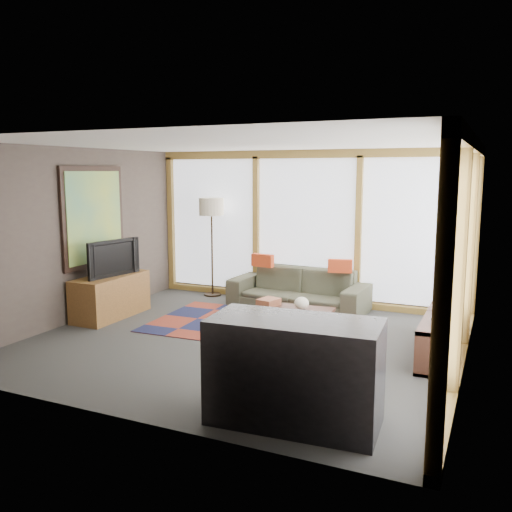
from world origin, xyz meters
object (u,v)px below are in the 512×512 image
at_px(coffee_table, 293,321).
at_px(sofa, 298,289).
at_px(bar_counter, 295,371).
at_px(bookshelf, 441,332).
at_px(tv_console, 111,296).
at_px(floor_lamp, 212,247).
at_px(television, 110,258).

bearing_deg(coffee_table, sofa, 107.02).
relative_size(sofa, bar_counter, 1.49).
height_order(bookshelf, tv_console, tv_console).
bearing_deg(floor_lamp, tv_console, -110.53).
relative_size(sofa, television, 2.30).
height_order(coffee_table, bookshelf, bookshelf).
bearing_deg(floor_lamp, sofa, -9.15).
xyz_separation_m(floor_lamp, bookshelf, (4.13, -1.55, -0.63)).
xyz_separation_m(sofa, television, (-2.48, -1.66, 0.61)).
xyz_separation_m(coffee_table, tv_console, (-2.90, -0.31, 0.15)).
bearing_deg(sofa, bar_counter, -67.13).
bearing_deg(floor_lamp, coffee_table, -36.86).
relative_size(bookshelf, bar_counter, 1.35).
bearing_deg(tv_console, television, 4.69).
bearing_deg(tv_console, coffee_table, 6.19).
xyz_separation_m(television, bar_counter, (3.84, -2.20, -0.46)).
distance_m(coffee_table, tv_console, 2.92).
bearing_deg(bar_counter, floor_lamp, 123.17).
distance_m(coffee_table, bar_counter, 2.71).
xyz_separation_m(floor_lamp, bar_counter, (3.13, -4.14, -0.41)).
bearing_deg(bookshelf, bar_counter, -111.12).
relative_size(coffee_table, tv_console, 0.83).
distance_m(floor_lamp, bar_counter, 5.21).
distance_m(sofa, floor_lamp, 1.87).
distance_m(television, bar_counter, 4.45).
bearing_deg(sofa, television, -142.81).
bearing_deg(coffee_table, bookshelf, 2.33).
height_order(coffee_table, tv_console, tv_console).
bearing_deg(sofa, bookshelf, -24.74).
distance_m(sofa, bookshelf, 2.69).
bearing_deg(television, tv_console, 104.57).
height_order(coffee_table, television, television).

